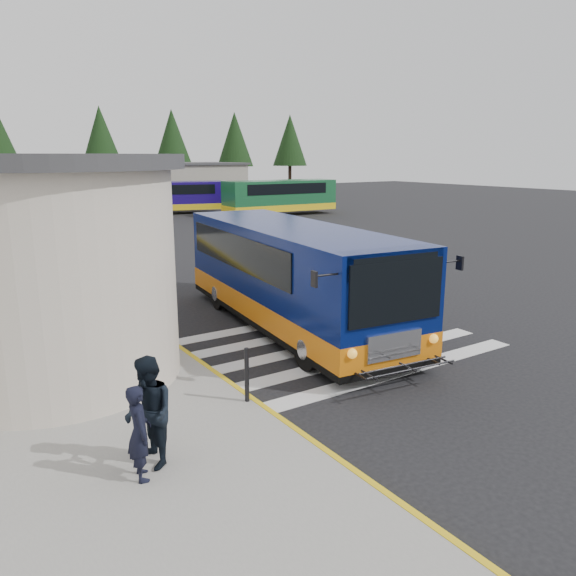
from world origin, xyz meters
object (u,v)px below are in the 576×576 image
bollard (247,375)px  pedestrian_b (149,413)px  pedestrian_a (139,432)px  far_bus_b (280,196)px  transit_bus (292,280)px  far_bus_a (172,196)px

bollard → pedestrian_b: bearing=-153.0°
pedestrian_a → far_bus_b: (23.32, 32.54, 0.72)m
transit_bus → far_bus_a: (9.75, 33.12, 0.09)m
transit_bus → pedestrian_a: size_ratio=7.21×
far_bus_a → far_bus_b: size_ratio=0.96×
transit_bus → far_bus_b: (16.87, 26.99, 0.19)m
transit_bus → pedestrian_b: bearing=-132.9°
transit_bus → pedestrian_a: 8.52m
pedestrian_a → far_bus_b: bearing=-27.0°
transit_bus → pedestrian_a: (-6.45, -5.55, -0.53)m
transit_bus → pedestrian_b: 8.15m
pedestrian_b → far_bus_a: 41.59m
far_bus_b → pedestrian_b: bearing=147.0°
far_bus_a → far_bus_b: far_bus_b is taller
bollard → far_bus_b: size_ratio=0.11×
bollard → far_bus_a: far_bus_a is taller
bollard → far_bus_b: bearing=56.4°
pedestrian_a → far_bus_b: size_ratio=0.15×
transit_bus → pedestrian_a: transit_bus is taller
transit_bus → far_bus_b: bearing=64.7°
pedestrian_a → pedestrian_b: (0.25, 0.27, 0.14)m
transit_bus → bollard: bearing=-126.3°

